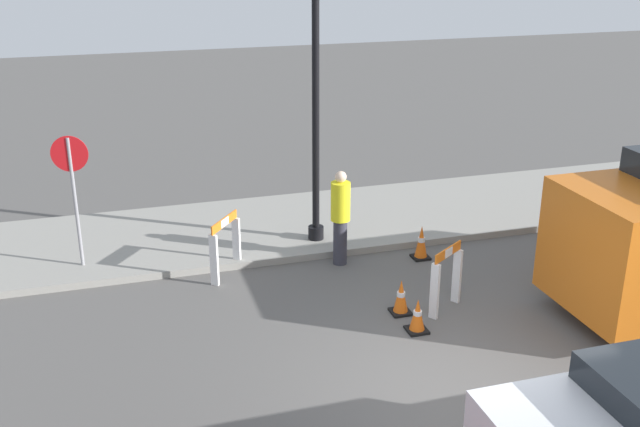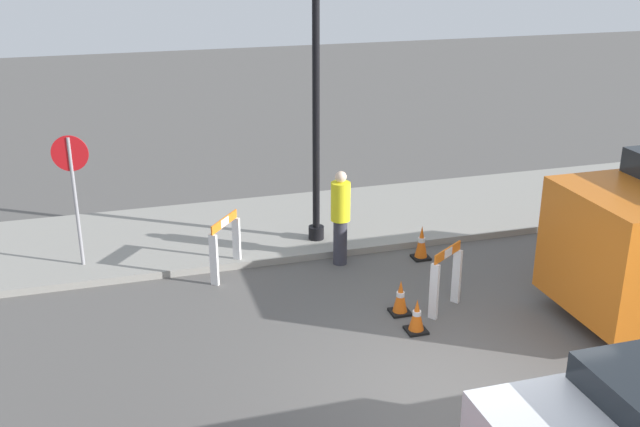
{
  "view_description": "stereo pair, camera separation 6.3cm",
  "coord_description": "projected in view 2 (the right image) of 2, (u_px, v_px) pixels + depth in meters",
  "views": [
    {
      "loc": [
        -4.0,
        -7.12,
        5.49
      ],
      "look_at": [
        -0.6,
        4.19,
        1.0
      ],
      "focal_mm": 42.0,
      "sensor_mm": 36.0,
      "label": 1
    },
    {
      "loc": [
        -3.94,
        -7.14,
        5.49
      ],
      "look_at": [
        -0.6,
        4.19,
        1.0
      ],
      "focal_mm": 42.0,
      "sensor_mm": 36.0,
      "label": 2
    }
  ],
  "objects": [
    {
      "name": "traffic_cone_0",
      "position": [
        417.0,
        316.0,
        10.83
      ],
      "size": [
        0.3,
        0.3,
        0.52
      ],
      "color": "black",
      "rests_on": "ground_plane"
    },
    {
      "name": "ground_plane",
      "position": [
        460.0,
        397.0,
        9.4
      ],
      "size": [
        60.0,
        60.0,
        0.0
      ],
      "primitive_type": "plane",
      "color": "#565451"
    },
    {
      "name": "barricade_0",
      "position": [
        446.0,
        278.0,
        11.34
      ],
      "size": [
        0.68,
        0.53,
        1.04
      ],
      "rotation": [
        0.0,
        0.0,
        6.89
      ],
      "color": "white",
      "rests_on": "ground_plane"
    },
    {
      "name": "person_worker",
      "position": [
        340.0,
        215.0,
        12.82
      ],
      "size": [
        0.47,
        0.47,
        1.7
      ],
      "rotation": [
        0.0,
        0.0,
        -2.17
      ],
      "color": "#33333D",
      "rests_on": "ground_plane"
    },
    {
      "name": "stop_sign",
      "position": [
        73.0,
        180.0,
        12.27
      ],
      "size": [
        0.59,
        0.14,
        2.27
      ],
      "rotation": [
        0.0,
        0.0,
        2.95
      ],
      "color": "gray",
      "rests_on": "sidewalk_slab"
    },
    {
      "name": "barricade_1",
      "position": [
        225.0,
        244.0,
        12.51
      ],
      "size": [
        0.63,
        0.77,
        1.04
      ],
      "rotation": [
        0.0,
        0.0,
        10.34
      ],
      "color": "white",
      "rests_on": "ground_plane"
    },
    {
      "name": "sidewalk_slab",
      "position": [
        321.0,
        222.0,
        14.85
      ],
      "size": [
        18.0,
        3.23,
        0.13
      ],
      "color": "gray",
      "rests_on": "ground_plane"
    },
    {
      "name": "traffic_cone_1",
      "position": [
        400.0,
        298.0,
        11.35
      ],
      "size": [
        0.3,
        0.3,
        0.55
      ],
      "color": "black",
      "rests_on": "ground_plane"
    },
    {
      "name": "streetlamp_post",
      "position": [
        316.0,
        33.0,
        12.55
      ],
      "size": [
        0.44,
        0.44,
        5.88
      ],
      "color": "black",
      "rests_on": "sidewalk_slab"
    },
    {
      "name": "traffic_cone_2",
      "position": [
        421.0,
        243.0,
        13.24
      ],
      "size": [
        0.3,
        0.3,
        0.62
      ],
      "color": "black",
      "rests_on": "ground_plane"
    }
  ]
}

